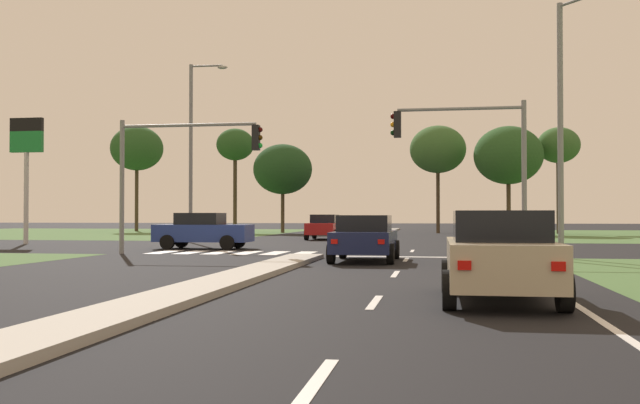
# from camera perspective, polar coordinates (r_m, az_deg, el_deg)

# --- Properties ---
(ground_plane) EXTENTS (200.00, 200.00, 0.00)m
(ground_plane) POSITION_cam_1_polar(r_m,az_deg,el_deg) (33.35, 1.45, -3.63)
(ground_plane) COLOR black
(grass_verge_far_left) EXTENTS (35.00, 35.00, 0.01)m
(grass_verge_far_left) POSITION_cam_1_polar(r_m,az_deg,el_deg) (64.91, -18.26, -2.32)
(grass_verge_far_left) COLOR #476B38
(grass_verge_far_left) RESTS_ON ground
(median_island_near) EXTENTS (1.20, 22.00, 0.14)m
(median_island_near) POSITION_cam_1_polar(r_m,az_deg,el_deg) (14.80, -8.80, -6.59)
(median_island_near) COLOR #ADA89E
(median_island_near) RESTS_ON ground
(median_island_far) EXTENTS (1.20, 36.00, 0.14)m
(median_island_far) POSITION_cam_1_polar(r_m,az_deg,el_deg) (58.20, 4.85, -2.46)
(median_island_far) COLOR gray
(median_island_far) RESTS_ON ground
(lane_dash_near) EXTENTS (0.14, 2.00, 0.01)m
(lane_dash_near) POSITION_cam_1_polar(r_m,az_deg,el_deg) (6.65, -0.31, -14.06)
(lane_dash_near) COLOR silver
(lane_dash_near) RESTS_ON ground
(lane_dash_second) EXTENTS (0.14, 2.00, 0.01)m
(lane_dash_second) POSITION_cam_1_polar(r_m,az_deg,el_deg) (12.53, 4.35, -7.92)
(lane_dash_second) COLOR silver
(lane_dash_second) RESTS_ON ground
(lane_dash_third) EXTENTS (0.14, 2.00, 0.01)m
(lane_dash_third) POSITION_cam_1_polar(r_m,az_deg,el_deg) (18.48, 5.99, -5.69)
(lane_dash_third) COLOR silver
(lane_dash_third) RESTS_ON ground
(lane_dash_fourth) EXTENTS (0.14, 2.00, 0.01)m
(lane_dash_fourth) POSITION_cam_1_polar(r_m,az_deg,el_deg) (24.46, 6.82, -4.55)
(lane_dash_fourth) COLOR silver
(lane_dash_fourth) RESTS_ON ground
(lane_dash_fifth) EXTENTS (0.14, 2.00, 0.01)m
(lane_dash_fifth) POSITION_cam_1_polar(r_m,az_deg,el_deg) (30.45, 7.32, -3.86)
(lane_dash_fifth) COLOR silver
(lane_dash_fifth) RESTS_ON ground
(edge_line_right) EXTENTS (0.14, 24.00, 0.01)m
(edge_line_right) POSITION_cam_1_polar(r_m,az_deg,el_deg) (15.24, 17.97, -6.64)
(edge_line_right) COLOR silver
(edge_line_right) RESTS_ON ground
(stop_bar_near) EXTENTS (6.40, 0.50, 0.01)m
(stop_bar_near) POSITION_cam_1_polar(r_m,az_deg,el_deg) (26.05, 7.64, -4.34)
(stop_bar_near) COLOR silver
(stop_bar_near) RESTS_ON ground
(crosswalk_bar_near) EXTENTS (0.70, 2.80, 0.01)m
(crosswalk_bar_near) POSITION_cam_1_polar(r_m,az_deg,el_deg) (29.93, -12.22, -3.90)
(crosswalk_bar_near) COLOR silver
(crosswalk_bar_near) RESTS_ON ground
(crosswalk_bar_second) EXTENTS (0.70, 2.80, 0.01)m
(crosswalk_bar_second) POSITION_cam_1_polar(r_m,az_deg,el_deg) (29.53, -10.13, -3.94)
(crosswalk_bar_second) COLOR silver
(crosswalk_bar_second) RESTS_ON ground
(crosswalk_bar_third) EXTENTS (0.70, 2.80, 0.01)m
(crosswalk_bar_third) POSITION_cam_1_polar(r_m,az_deg,el_deg) (29.16, -8.00, -3.98)
(crosswalk_bar_third) COLOR silver
(crosswalk_bar_third) RESTS_ON ground
(crosswalk_bar_fourth) EXTENTS (0.70, 2.80, 0.01)m
(crosswalk_bar_fourth) POSITION_cam_1_polar(r_m,az_deg,el_deg) (28.84, -5.81, -4.02)
(crosswalk_bar_fourth) COLOR silver
(crosswalk_bar_fourth) RESTS_ON ground
(crosswalk_bar_fifth) EXTENTS (0.70, 2.80, 0.01)m
(crosswalk_bar_fifth) POSITION_cam_1_polar(r_m,az_deg,el_deg) (28.56, -3.58, -4.05)
(crosswalk_bar_fifth) COLOR silver
(crosswalk_bar_fifth) RESTS_ON ground
(crosswalk_bar_sixth) EXTENTS (0.70, 2.80, 0.01)m
(crosswalk_bar_sixth) POSITION_cam_1_polar(r_m,az_deg,el_deg) (28.33, -1.31, -4.08)
(crosswalk_bar_sixth) COLOR silver
(crosswalk_bar_sixth) RESTS_ON ground
(car_teal_near) EXTENTS (1.95, 4.30, 1.50)m
(car_teal_near) POSITION_cam_1_polar(r_m,az_deg,el_deg) (53.50, 2.08, -1.84)
(car_teal_near) COLOR #19565B
(car_teal_near) RESTS_ON ground
(car_beige_second) EXTENTS (1.97, 4.18, 1.58)m
(car_beige_second) POSITION_cam_1_polar(r_m,az_deg,el_deg) (12.92, 14.00, -4.12)
(car_beige_second) COLOR #BCAD8E
(car_beige_second) RESTS_ON ground
(car_navy_third) EXTENTS (2.06, 4.44, 1.50)m
(car_navy_third) POSITION_cam_1_polar(r_m,az_deg,el_deg) (23.55, 3.59, -2.83)
(car_navy_third) COLOR #161E47
(car_navy_third) RESTS_ON ground
(car_red_fourth) EXTENTS (1.95, 4.43, 1.54)m
(car_red_fourth) POSITION_cam_1_polar(r_m,az_deg,el_deg) (44.68, 0.35, -1.97)
(car_red_fourth) COLOR #A31919
(car_red_fourth) RESTS_ON ground
(car_blue_fifth) EXTENTS (4.29, 1.97, 1.60)m
(car_blue_fifth) POSITION_cam_1_polar(r_m,az_deg,el_deg) (32.62, -9.26, -2.24)
(car_blue_fifth) COLOR navy
(car_blue_fifth) RESTS_ON ground
(traffic_signal_near_right) EXTENTS (4.84, 0.32, 5.60)m
(traffic_signal_near_right) POSITION_cam_1_polar(r_m,az_deg,el_deg) (26.53, 12.08, 4.09)
(traffic_signal_near_right) COLOR gray
(traffic_signal_near_right) RESTS_ON ground
(traffic_signal_near_left) EXTENTS (5.73, 0.32, 5.21)m
(traffic_signal_near_left) POSITION_cam_1_polar(r_m,az_deg,el_deg) (28.31, -11.36, 3.36)
(traffic_signal_near_left) COLOR gray
(traffic_signal_near_left) RESTS_ON ground
(street_lamp_second) EXTENTS (1.75, 2.07, 8.93)m
(street_lamp_second) POSITION_cam_1_polar(r_m,az_deg,el_deg) (26.51, 18.86, 6.66)
(street_lamp_second) COLOR gray
(street_lamp_second) RESTS_ON ground
(street_lamp_third) EXTENTS (2.16, 0.29, 9.77)m
(street_lamp_third) POSITION_cam_1_polar(r_m,az_deg,el_deg) (40.10, -9.97, 4.56)
(street_lamp_third) COLOR gray
(street_lamp_third) RESTS_ON ground
(fuel_price_totem) EXTENTS (1.80, 0.24, 6.58)m
(fuel_price_totem) POSITION_cam_1_polar(r_m,az_deg,el_deg) (40.63, -22.21, 3.71)
(fuel_price_totem) COLOR silver
(fuel_price_totem) RESTS_ON ground
(treeline_near) EXTENTS (4.92, 4.92, 9.90)m
(treeline_near) POSITION_cam_1_polar(r_m,az_deg,el_deg) (70.18, -14.30, 4.12)
(treeline_near) COLOR #423323
(treeline_near) RESTS_ON ground
(treeline_second) EXTENTS (3.39, 3.39, 9.33)m
(treeline_second) POSITION_cam_1_polar(r_m,az_deg,el_deg) (65.62, -6.73, 4.45)
(treeline_second) COLOR #423323
(treeline_second) RESTS_ON ground
(treeline_third) EXTENTS (5.03, 5.03, 7.57)m
(treeline_third) POSITION_cam_1_polar(r_m,az_deg,el_deg) (61.54, -2.97, 2.60)
(treeline_third) COLOR #423323
(treeline_third) RESTS_ON ground
(treeline_fourth) EXTENTS (4.69, 4.69, 9.02)m
(treeline_fourth) POSITION_cam_1_polar(r_m,az_deg,el_deg) (61.26, 9.31, 4.11)
(treeline_fourth) COLOR #423323
(treeline_fourth) RESTS_ON ground
(treeline_fifth) EXTENTS (3.42, 3.42, 8.65)m
(treeline_fifth) POSITION_cam_1_polar(r_m,az_deg,el_deg) (61.77, 18.37, 4.19)
(treeline_fifth) COLOR #423323
(treeline_fifth) RESTS_ON ground
(treeline_sixth) EXTENTS (5.44, 5.44, 8.58)m
(treeline_sixth) POSITION_cam_1_polar(r_m,az_deg,el_deg) (59.16, 14.69, 3.59)
(treeline_sixth) COLOR #423323
(treeline_sixth) RESTS_ON ground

